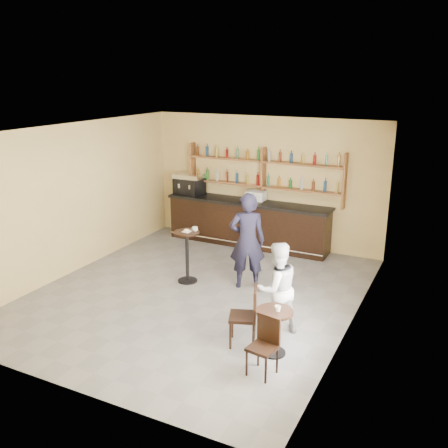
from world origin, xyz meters
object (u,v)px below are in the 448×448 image
at_px(bar_counter, 248,223).
at_px(pastry_case, 256,197).
at_px(man_main, 247,241).
at_px(chair_south, 262,347).
at_px(pedestal_table, 187,257).
at_px(patron_second, 276,288).
at_px(espresso_machine, 189,184).
at_px(chair_west, 243,316).
at_px(cafe_table, 274,332).

relative_size(bar_counter, pastry_case, 9.15).
distance_m(man_main, chair_south, 3.15).
distance_m(bar_counter, chair_south, 5.71).
distance_m(pedestal_table, patron_second, 2.69).
bearing_deg(chair_south, patron_second, 111.43).
bearing_deg(chair_south, man_main, 127.28).
xyz_separation_m(espresso_machine, pedestal_table, (1.51, -2.71, -0.86)).
bearing_deg(pastry_case, chair_west, -66.83).
xyz_separation_m(bar_counter, man_main, (1.04, -2.40, 0.41)).
relative_size(pastry_case, man_main, 0.23).
distance_m(espresso_machine, cafe_table, 6.22).
bearing_deg(man_main, cafe_table, 97.98).
relative_size(pastry_case, cafe_table, 0.63).
bearing_deg(espresso_machine, pastry_case, 8.82).
distance_m(espresso_machine, chair_south, 6.69).
height_order(cafe_table, patron_second, patron_second).
distance_m(bar_counter, man_main, 2.64).
xyz_separation_m(pastry_case, pedestal_table, (-0.39, -2.71, -0.73)).
bearing_deg(patron_second, pastry_case, -112.42).
distance_m(espresso_machine, pastry_case, 1.90).
relative_size(bar_counter, chair_south, 4.86).
distance_m(man_main, patron_second, 1.92).
bearing_deg(pedestal_table, bar_counter, 86.32).
height_order(bar_counter, cafe_table, bar_counter).
distance_m(pastry_case, chair_south, 5.68).
bearing_deg(man_main, chair_south, 92.66).
xyz_separation_m(pedestal_table, cafe_table, (2.62, -1.83, -0.18)).
bearing_deg(patron_second, chair_west, 10.85).
bearing_deg(bar_counter, pastry_case, 0.00).
bearing_deg(chair_west, pastry_case, 179.99).
bearing_deg(chair_west, patron_second, 130.06).
bearing_deg(man_main, bar_counter, -91.85).
xyz_separation_m(chair_west, chair_south, (0.60, -0.65, -0.06)).
bearing_deg(pastry_case, espresso_machine, -177.31).
xyz_separation_m(pedestal_table, man_main, (1.21, 0.31, 0.44)).
height_order(bar_counter, espresso_machine, espresso_machine).
relative_size(espresso_machine, chair_west, 0.75).
height_order(bar_counter, man_main, man_main).
distance_m(bar_counter, pastry_case, 0.74).
bearing_deg(cafe_table, pastry_case, 116.14).
distance_m(cafe_table, chair_south, 0.61).
relative_size(pedestal_table, patron_second, 0.69).
bearing_deg(bar_counter, man_main, -66.53).
height_order(man_main, chair_south, man_main).
height_order(bar_counter, pedestal_table, bar_counter).
bearing_deg(man_main, pastry_case, -96.41).
height_order(pastry_case, chair_west, pastry_case).
xyz_separation_m(espresso_machine, chair_west, (3.57, -4.48, -0.91)).
xyz_separation_m(bar_counter, patron_second, (2.23, -3.89, 0.23)).
bearing_deg(pastry_case, pedestal_table, -95.59).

